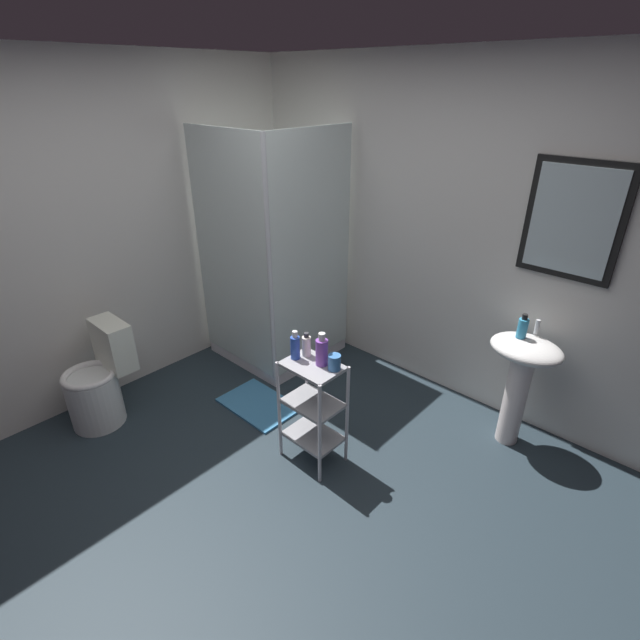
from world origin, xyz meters
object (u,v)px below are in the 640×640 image
(storage_cart, at_px, (313,405))
(bath_mat, at_px, (259,404))
(pedestal_sink, at_px, (521,371))
(shampoo_bottle_blue, at_px, (295,347))
(rinse_cup, at_px, (334,362))
(shower_stall, at_px, (276,311))
(hand_soap_bottle, at_px, (523,328))
(toilet, at_px, (99,384))
(lotion_bottle_white, at_px, (306,346))
(conditioner_bottle_purple, at_px, (322,351))

(storage_cart, relative_size, bath_mat, 1.23)
(pedestal_sink, height_order, shampoo_bottle_blue, shampoo_bottle_blue)
(storage_cart, height_order, rinse_cup, rinse_cup)
(shower_stall, distance_m, hand_soap_bottle, 2.05)
(toilet, distance_m, rinse_cup, 1.82)
(hand_soap_bottle, relative_size, bath_mat, 0.28)
(lotion_bottle_white, xyz_separation_m, bath_mat, (-0.60, 0.07, -0.80))
(shampoo_bottle_blue, bearing_deg, lotion_bottle_white, 69.65)
(shampoo_bottle_blue, distance_m, rinse_cup, 0.27)
(shampoo_bottle_blue, bearing_deg, shower_stall, 143.53)
(storage_cart, relative_size, shampoo_bottle_blue, 3.87)
(shower_stall, xyz_separation_m, bath_mat, (0.43, -0.61, -0.45))
(lotion_bottle_white, bearing_deg, toilet, -148.42)
(shower_stall, bearing_deg, bath_mat, -54.45)
(shower_stall, relative_size, hand_soap_bottle, 12.05)
(storage_cart, xyz_separation_m, conditioner_bottle_purple, (0.04, 0.04, 0.40))
(shampoo_bottle_blue, bearing_deg, pedestal_sink, 46.67)
(storage_cart, distance_m, lotion_bottle_white, 0.39)
(shampoo_bottle_blue, xyz_separation_m, bath_mat, (-0.58, 0.14, -0.81))
(rinse_cup, bearing_deg, storage_cart, -158.09)
(shampoo_bottle_blue, bearing_deg, conditioner_bottle_purple, 19.10)
(shower_stall, xyz_separation_m, conditioner_bottle_purple, (1.18, -0.69, 0.37))
(hand_soap_bottle, distance_m, bath_mat, 2.01)
(hand_soap_bottle, bearing_deg, toilet, -141.11)
(pedestal_sink, relative_size, rinse_cup, 8.26)
(toilet, height_order, lotion_bottle_white, lotion_bottle_white)
(hand_soap_bottle, height_order, bath_mat, hand_soap_bottle)
(shower_stall, xyz_separation_m, hand_soap_bottle, (1.98, 0.34, 0.42))
(conditioner_bottle_purple, bearing_deg, shampoo_bottle_blue, -160.90)
(conditioner_bottle_purple, bearing_deg, shower_stall, 149.76)
(pedestal_sink, relative_size, bath_mat, 1.35)
(conditioner_bottle_purple, xyz_separation_m, rinse_cup, (0.09, 0.01, -0.04))
(conditioner_bottle_purple, relative_size, rinse_cup, 2.21)
(shower_stall, xyz_separation_m, shampoo_bottle_blue, (1.01, -0.75, 0.36))
(conditioner_bottle_purple, relative_size, shampoo_bottle_blue, 1.13)
(toilet, bearing_deg, shampoo_bottle_blue, 29.76)
(storage_cart, distance_m, shampoo_bottle_blue, 0.41)
(storage_cart, height_order, hand_soap_bottle, hand_soap_bottle)
(toilet, bearing_deg, bath_mat, 50.59)
(bath_mat, bearing_deg, toilet, -129.41)
(bath_mat, bearing_deg, conditioner_bottle_purple, -6.11)
(lotion_bottle_white, bearing_deg, pedestal_sink, 45.45)
(hand_soap_bottle, xyz_separation_m, shampoo_bottle_blue, (-0.97, -1.09, -0.06))
(toilet, height_order, shampoo_bottle_blue, shampoo_bottle_blue)
(storage_cart, bearing_deg, pedestal_sink, 50.15)
(pedestal_sink, height_order, conditioner_bottle_purple, conditioner_bottle_purple)
(toilet, xyz_separation_m, shampoo_bottle_blue, (1.30, 0.74, 0.51))
(lotion_bottle_white, relative_size, shampoo_bottle_blue, 0.84)
(shampoo_bottle_blue, height_order, rinse_cup, shampoo_bottle_blue)
(pedestal_sink, bearing_deg, toilet, -141.81)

